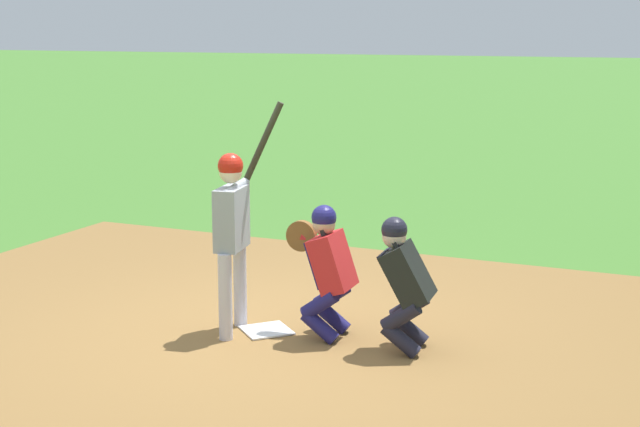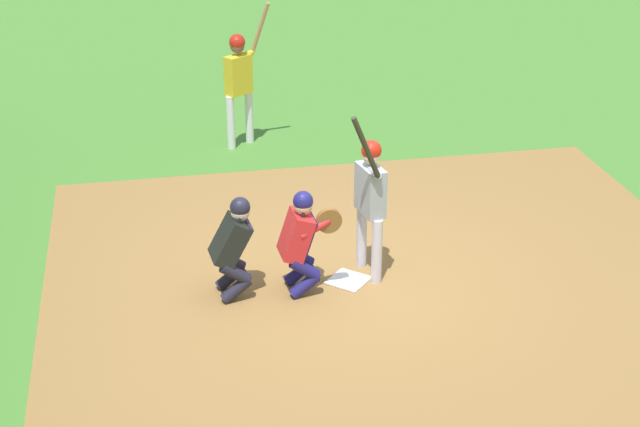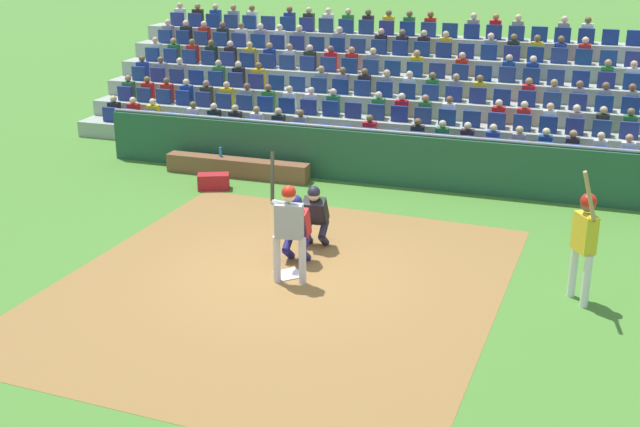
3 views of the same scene
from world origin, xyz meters
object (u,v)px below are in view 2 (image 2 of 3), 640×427
Objects in this scene: home_plate_marker at (348,280)px; batter_at_plate at (370,193)px; home_plate_umpire at (234,243)px; on_deck_batter at (239,76)px; catcher_crouching at (302,236)px.

home_plate_marker is 0.20× the size of batter_at_plate.
on_deck_batter is at bearing 169.69° from home_plate_umpire.
batter_at_plate is at bearing 9.52° from on_deck_batter.
catcher_crouching is (0.08, -0.60, 0.71)m from home_plate_marker.
home_plate_marker is 0.93m from catcher_crouching.
home_plate_umpire is (0.10, -1.67, -0.41)m from batter_at_plate.
batter_at_plate is 0.98m from catcher_crouching.
home_plate_marker is 0.19× the size of on_deck_batter.
home_plate_umpire is at bearing -90.82° from home_plate_marker.
on_deck_batter is (-4.94, 0.09, 0.45)m from catcher_crouching.
catcher_crouching is (0.19, -0.89, -0.37)m from batter_at_plate.
home_plate_umpire is 4.94m from on_deck_batter.
batter_at_plate is 1.76× the size of home_plate_umpire.
home_plate_umpire reaches higher than home_plate_marker.
batter_at_plate is 4.81m from on_deck_batter.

